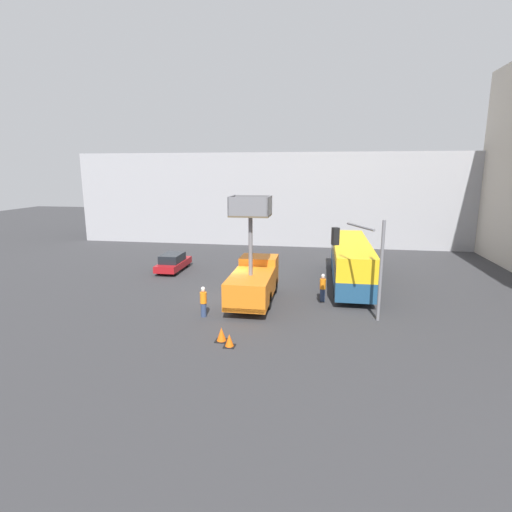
{
  "coord_description": "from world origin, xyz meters",
  "views": [
    {
      "loc": [
        5.53,
        -24.2,
        8.16
      ],
      "look_at": [
        1.48,
        0.46,
        2.8
      ],
      "focal_mm": 28.0,
      "sensor_mm": 36.0,
      "label": 1
    }
  ],
  "objects_px": {
    "city_bus": "(351,259)",
    "traffic_cone_mid_road": "(221,335)",
    "road_worker_near_truck": "(203,302)",
    "traffic_cone_near_truck": "(229,341)",
    "utility_truck": "(254,279)",
    "parked_car_curbside": "(173,262)",
    "traffic_light_pole": "(365,255)",
    "road_worker_directing": "(323,288)"
  },
  "relations": [
    {
      "from": "city_bus",
      "to": "traffic_cone_mid_road",
      "type": "relative_size",
      "value": 16.99
    },
    {
      "from": "road_worker_near_truck",
      "to": "traffic_cone_near_truck",
      "type": "distance_m",
      "value": 4.35
    },
    {
      "from": "utility_truck",
      "to": "parked_car_curbside",
      "type": "xyz_separation_m",
      "value": [
        -7.94,
        6.82,
        -0.76
      ]
    },
    {
      "from": "city_bus",
      "to": "traffic_cone_near_truck",
      "type": "bearing_deg",
      "value": 171.75
    },
    {
      "from": "traffic_light_pole",
      "to": "traffic_cone_mid_road",
      "type": "bearing_deg",
      "value": -152.02
    },
    {
      "from": "city_bus",
      "to": "road_worker_directing",
      "type": "distance_m",
      "value": 4.97
    },
    {
      "from": "road_worker_directing",
      "to": "traffic_cone_mid_road",
      "type": "distance_m",
      "value": 8.51
    },
    {
      "from": "road_worker_near_truck",
      "to": "traffic_cone_near_truck",
      "type": "height_order",
      "value": "road_worker_near_truck"
    },
    {
      "from": "traffic_light_pole",
      "to": "traffic_cone_near_truck",
      "type": "xyz_separation_m",
      "value": [
        -6.44,
        -4.24,
        -3.49
      ]
    },
    {
      "from": "city_bus",
      "to": "road_worker_near_truck",
      "type": "distance_m",
      "value": 12.07
    },
    {
      "from": "traffic_cone_near_truck",
      "to": "road_worker_directing",
      "type": "bearing_deg",
      "value": 60.02
    },
    {
      "from": "road_worker_near_truck",
      "to": "traffic_cone_mid_road",
      "type": "relative_size",
      "value": 2.56
    },
    {
      "from": "road_worker_near_truck",
      "to": "city_bus",
      "type": "bearing_deg",
      "value": 160.38
    },
    {
      "from": "parked_car_curbside",
      "to": "road_worker_directing",
      "type": "bearing_deg",
      "value": -25.99
    },
    {
      "from": "traffic_light_pole",
      "to": "city_bus",
      "type": "bearing_deg",
      "value": 90.89
    },
    {
      "from": "road_worker_near_truck",
      "to": "parked_car_curbside",
      "type": "height_order",
      "value": "road_worker_near_truck"
    },
    {
      "from": "traffic_light_pole",
      "to": "traffic_cone_mid_road",
      "type": "distance_m",
      "value": 8.6
    },
    {
      "from": "utility_truck",
      "to": "city_bus",
      "type": "relative_size",
      "value": 0.57
    },
    {
      "from": "road_worker_near_truck",
      "to": "traffic_cone_mid_road",
      "type": "xyz_separation_m",
      "value": [
        1.82,
        -3.08,
        -0.56
      ]
    },
    {
      "from": "road_worker_near_truck",
      "to": "parked_car_curbside",
      "type": "xyz_separation_m",
      "value": [
        -5.55,
        9.85,
        -0.14
      ]
    },
    {
      "from": "traffic_cone_near_truck",
      "to": "road_worker_near_truck",
      "type": "bearing_deg",
      "value": 122.8
    },
    {
      "from": "road_worker_near_truck",
      "to": "road_worker_directing",
      "type": "height_order",
      "value": "road_worker_directing"
    },
    {
      "from": "road_worker_near_truck",
      "to": "traffic_cone_mid_road",
      "type": "height_order",
      "value": "road_worker_near_truck"
    },
    {
      "from": "utility_truck",
      "to": "city_bus",
      "type": "xyz_separation_m",
      "value": [
        6.27,
        5.33,
        0.33
      ]
    },
    {
      "from": "road_worker_directing",
      "to": "parked_car_curbside",
      "type": "distance_m",
      "value": 13.6
    },
    {
      "from": "parked_car_curbside",
      "to": "utility_truck",
      "type": "bearing_deg",
      "value": -40.68
    },
    {
      "from": "utility_truck",
      "to": "road_worker_near_truck",
      "type": "height_order",
      "value": "utility_truck"
    },
    {
      "from": "traffic_cone_near_truck",
      "to": "traffic_cone_mid_road",
      "type": "xyz_separation_m",
      "value": [
        -0.52,
        0.55,
        0.04
      ]
    },
    {
      "from": "traffic_light_pole",
      "to": "traffic_cone_mid_road",
      "type": "height_order",
      "value": "traffic_light_pole"
    },
    {
      "from": "traffic_cone_mid_road",
      "to": "road_worker_directing",
      "type": "bearing_deg",
      "value": 55.13
    },
    {
      "from": "traffic_cone_mid_road",
      "to": "traffic_cone_near_truck",
      "type": "bearing_deg",
      "value": -46.5
    },
    {
      "from": "city_bus",
      "to": "parked_car_curbside",
      "type": "bearing_deg",
      "value": 103.54
    },
    {
      "from": "utility_truck",
      "to": "city_bus",
      "type": "height_order",
      "value": "utility_truck"
    },
    {
      "from": "utility_truck",
      "to": "traffic_cone_mid_road",
      "type": "bearing_deg",
      "value": -95.3
    },
    {
      "from": "traffic_light_pole",
      "to": "parked_car_curbside",
      "type": "relative_size",
      "value": 1.28
    },
    {
      "from": "parked_car_curbside",
      "to": "city_bus",
      "type": "bearing_deg",
      "value": -6.0
    },
    {
      "from": "city_bus",
      "to": "parked_car_curbside",
      "type": "xyz_separation_m",
      "value": [
        -14.21,
        1.49,
        -1.08
      ]
    },
    {
      "from": "utility_truck",
      "to": "traffic_light_pole",
      "type": "height_order",
      "value": "utility_truck"
    },
    {
      "from": "traffic_light_pole",
      "to": "parked_car_curbside",
      "type": "bearing_deg",
      "value": 147.19
    },
    {
      "from": "traffic_light_pole",
      "to": "road_worker_directing",
      "type": "xyz_separation_m",
      "value": [
        -2.1,
        3.28,
        -2.88
      ]
    },
    {
      "from": "utility_truck",
      "to": "traffic_cone_mid_road",
      "type": "relative_size",
      "value": 9.72
    },
    {
      "from": "city_bus",
      "to": "traffic_cone_mid_road",
      "type": "distance_m",
      "value": 13.41
    }
  ]
}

